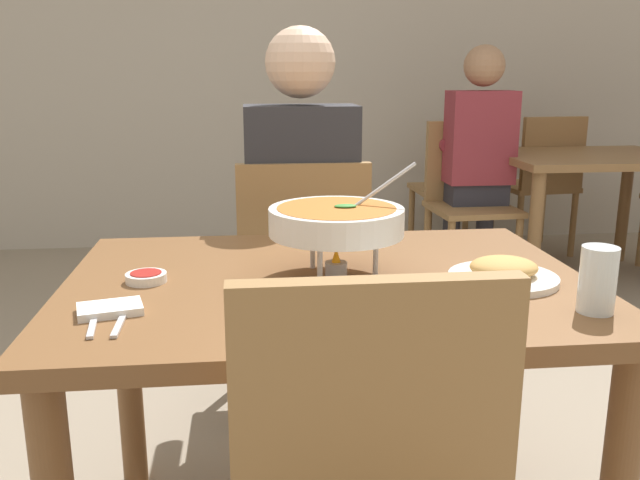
{
  "coord_description": "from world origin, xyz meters",
  "views": [
    {
      "loc": [
        -0.18,
        -1.44,
        1.18
      ],
      "look_at": [
        0.0,
        0.15,
        0.77
      ],
      "focal_mm": 37.79,
      "sensor_mm": 36.0,
      "label": 1
    }
  ],
  "objects_px": {
    "dining_table_main": "(327,324)",
    "rice_plate": "(406,308)",
    "appetizer_plate": "(503,273)",
    "sauce_dish": "(146,277)",
    "curry_bowl": "(336,221)",
    "drink_glass": "(597,283)",
    "chair_bg_right": "(542,177)",
    "chair_bg_corner": "(464,178)",
    "chair_diner_main": "(302,275)",
    "chair_bg_middle": "(467,193)",
    "diner_main": "(300,204)",
    "patron_bg_middle": "(477,150)",
    "dining_table_far": "(588,177)"
  },
  "relations": [
    {
      "from": "dining_table_main",
      "to": "appetizer_plate",
      "type": "xyz_separation_m",
      "value": [
        0.38,
        -0.07,
        0.13
      ]
    },
    {
      "from": "curry_bowl",
      "to": "appetizer_plate",
      "type": "bearing_deg",
      "value": -11.35
    },
    {
      "from": "chair_bg_middle",
      "to": "sauce_dish",
      "type": "bearing_deg",
      "value": -123.98
    },
    {
      "from": "chair_diner_main",
      "to": "appetizer_plate",
      "type": "xyz_separation_m",
      "value": [
        0.38,
        -0.78,
        0.23
      ]
    },
    {
      "from": "sauce_dish",
      "to": "drink_glass",
      "type": "xyz_separation_m",
      "value": [
        0.89,
        -0.29,
        0.05
      ]
    },
    {
      "from": "diner_main",
      "to": "patron_bg_middle",
      "type": "bearing_deg",
      "value": 52.48
    },
    {
      "from": "dining_table_main",
      "to": "chair_diner_main",
      "type": "distance_m",
      "value": 0.72
    },
    {
      "from": "curry_bowl",
      "to": "appetizer_plate",
      "type": "xyz_separation_m",
      "value": [
        0.36,
        -0.07,
        -0.11
      ]
    },
    {
      "from": "chair_bg_right",
      "to": "patron_bg_middle",
      "type": "height_order",
      "value": "patron_bg_middle"
    },
    {
      "from": "chair_diner_main",
      "to": "drink_glass",
      "type": "relative_size",
      "value": 6.92
    },
    {
      "from": "dining_table_far",
      "to": "patron_bg_middle",
      "type": "distance_m",
      "value": 0.65
    },
    {
      "from": "appetizer_plate",
      "to": "chair_bg_corner",
      "type": "xyz_separation_m",
      "value": [
        0.83,
        2.77,
        -0.23
      ]
    },
    {
      "from": "diner_main",
      "to": "curry_bowl",
      "type": "distance_m",
      "value": 0.75
    },
    {
      "from": "diner_main",
      "to": "appetizer_plate",
      "type": "relative_size",
      "value": 5.46
    },
    {
      "from": "chair_bg_middle",
      "to": "rice_plate",
      "type": "bearing_deg",
      "value": -111.0
    },
    {
      "from": "chair_diner_main",
      "to": "drink_glass",
      "type": "xyz_separation_m",
      "value": [
        0.49,
        -0.99,
        0.27
      ]
    },
    {
      "from": "chair_diner_main",
      "to": "curry_bowl",
      "type": "xyz_separation_m",
      "value": [
        0.02,
        -0.71,
        0.34
      ]
    },
    {
      "from": "appetizer_plate",
      "to": "sauce_dish",
      "type": "height_order",
      "value": "appetizer_plate"
    },
    {
      "from": "appetizer_plate",
      "to": "diner_main",
      "type": "bearing_deg",
      "value": 115.15
    },
    {
      "from": "curry_bowl",
      "to": "drink_glass",
      "type": "distance_m",
      "value": 0.55
    },
    {
      "from": "dining_table_main",
      "to": "rice_plate",
      "type": "relative_size",
      "value": 4.86
    },
    {
      "from": "rice_plate",
      "to": "sauce_dish",
      "type": "distance_m",
      "value": 0.59
    },
    {
      "from": "sauce_dish",
      "to": "chair_diner_main",
      "type": "bearing_deg",
      "value": 60.2
    },
    {
      "from": "rice_plate",
      "to": "chair_bg_corner",
      "type": "height_order",
      "value": "chair_bg_corner"
    },
    {
      "from": "chair_bg_middle",
      "to": "patron_bg_middle",
      "type": "height_order",
      "value": "patron_bg_middle"
    },
    {
      "from": "curry_bowl",
      "to": "rice_plate",
      "type": "distance_m",
      "value": 0.31
    },
    {
      "from": "chair_diner_main",
      "to": "dining_table_far",
      "type": "distance_m",
      "value": 2.24
    },
    {
      "from": "appetizer_plate",
      "to": "drink_glass",
      "type": "bearing_deg",
      "value": -63.1
    },
    {
      "from": "diner_main",
      "to": "sauce_dish",
      "type": "distance_m",
      "value": 0.84
    },
    {
      "from": "dining_table_main",
      "to": "chair_diner_main",
      "type": "bearing_deg",
      "value": 90.0
    },
    {
      "from": "appetizer_plate",
      "to": "sauce_dish",
      "type": "distance_m",
      "value": 0.79
    },
    {
      "from": "rice_plate",
      "to": "drink_glass",
      "type": "xyz_separation_m",
      "value": [
        0.37,
        -0.01,
        0.04
      ]
    },
    {
      "from": "sauce_dish",
      "to": "chair_bg_corner",
      "type": "bearing_deg",
      "value": 59.08
    },
    {
      "from": "patron_bg_middle",
      "to": "chair_diner_main",
      "type": "bearing_deg",
      "value": -126.89
    },
    {
      "from": "sauce_dish",
      "to": "chair_bg_middle",
      "type": "bearing_deg",
      "value": 56.02
    },
    {
      "from": "chair_diner_main",
      "to": "drink_glass",
      "type": "bearing_deg",
      "value": -63.76
    },
    {
      "from": "chair_bg_corner",
      "to": "sauce_dish",
      "type": "bearing_deg",
      "value": -120.92
    },
    {
      "from": "diner_main",
      "to": "chair_bg_corner",
      "type": "distance_m",
      "value": 2.31
    },
    {
      "from": "chair_diner_main",
      "to": "patron_bg_middle",
      "type": "relative_size",
      "value": 0.69
    },
    {
      "from": "curry_bowl",
      "to": "chair_bg_right",
      "type": "bearing_deg",
      "value": 57.52
    },
    {
      "from": "appetizer_plate",
      "to": "patron_bg_middle",
      "type": "height_order",
      "value": "patron_bg_middle"
    },
    {
      "from": "dining_table_main",
      "to": "chair_bg_middle",
      "type": "xyz_separation_m",
      "value": [
        1.05,
        2.17,
        -0.1
      ]
    },
    {
      "from": "curry_bowl",
      "to": "patron_bg_middle",
      "type": "distance_m",
      "value": 2.43
    },
    {
      "from": "rice_plate",
      "to": "chair_bg_right",
      "type": "bearing_deg",
      "value": 61.43
    },
    {
      "from": "dining_table_far",
      "to": "patron_bg_middle",
      "type": "bearing_deg",
      "value": 174.8
    },
    {
      "from": "rice_plate",
      "to": "chair_bg_middle",
      "type": "distance_m",
      "value": 2.62
    },
    {
      "from": "diner_main",
      "to": "drink_glass",
      "type": "height_order",
      "value": "diner_main"
    },
    {
      "from": "curry_bowl",
      "to": "diner_main",
      "type": "bearing_deg",
      "value": 91.55
    },
    {
      "from": "sauce_dish",
      "to": "diner_main",
      "type": "bearing_deg",
      "value": 61.32
    },
    {
      "from": "dining_table_main",
      "to": "sauce_dish",
      "type": "height_order",
      "value": "sauce_dish"
    }
  ]
}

